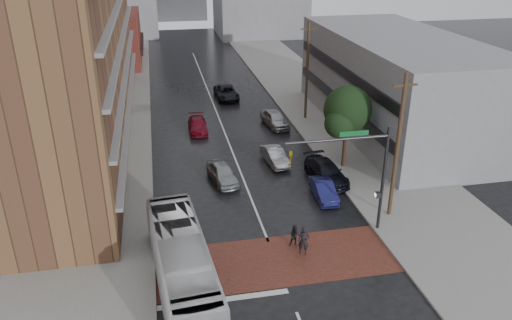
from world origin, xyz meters
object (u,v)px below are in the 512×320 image
object	(u,v)px
car_parked_mid	(326,172)
car_parked_near	(324,190)
pedestrian_a	(304,241)
car_travel_c	(198,125)
pedestrian_b	(295,236)
car_travel_a	(222,173)
car_travel_b	(275,156)
suv_travel	(226,93)
transit_bus	(182,265)
car_parked_far	(275,119)

from	to	relation	value
car_parked_mid	car_parked_near	bearing A→B (deg)	-118.91
pedestrian_a	car_travel_c	distance (m)	22.19
pedestrian_b	car_travel_a	xyz separation A→B (m)	(-3.14, 9.60, 0.01)
car_travel_c	car_parked_mid	size ratio (longest dim) A/B	0.85
pedestrian_a	car_travel_a	distance (m)	11.07
car_travel_b	suv_travel	bearing A→B (deg)	87.35
pedestrian_b	car_parked_mid	size ratio (longest dim) A/B	0.28
transit_bus	car_travel_b	size ratio (longest dim) A/B	2.88
transit_bus	car_parked_far	world-z (taller)	transit_bus
pedestrian_b	car_parked_near	distance (m)	6.65
car_parked_mid	car_travel_b	bearing A→B (deg)	122.76
suv_travel	car_parked_mid	bearing A→B (deg)	-81.24
car_parked_near	car_parked_far	world-z (taller)	car_parked_far
pedestrian_b	car_travel_b	world-z (taller)	pedestrian_b
car_travel_b	car_parked_near	world-z (taller)	car_travel_b
car_travel_b	car_travel_c	world-z (taller)	car_travel_b
car_travel_b	car_parked_far	bearing A→B (deg)	69.83
pedestrian_a	car_travel_b	world-z (taller)	pedestrian_a
pedestrian_b	suv_travel	size ratio (longest dim) A/B	0.28
transit_bus	pedestrian_a	size ratio (longest dim) A/B	6.16
car_parked_mid	car_travel_c	bearing A→B (deg)	118.01
car_parked_far	car_parked_near	bearing A→B (deg)	-98.29
suv_travel	car_parked_far	xyz separation A→B (m)	(3.41, -10.04, 0.06)
car_parked_near	pedestrian_a	bearing A→B (deg)	-115.30
suv_travel	car_parked_near	distance (m)	25.48
car_travel_c	car_parked_mid	world-z (taller)	car_parked_mid
car_travel_b	car_parked_near	distance (m)	6.86
car_travel_b	car_parked_near	size ratio (longest dim) A/B	1.03
car_travel_b	suv_travel	xyz separation A→B (m)	(-1.34, 18.71, 0.06)
pedestrian_a	car_parked_far	bearing A→B (deg)	104.99
pedestrian_a	car_parked_far	size ratio (longest dim) A/B	0.41
pedestrian_b	car_travel_c	world-z (taller)	pedestrian_b
suv_travel	car_travel_a	bearing A→B (deg)	-101.80
suv_travel	car_parked_far	size ratio (longest dim) A/B	1.13
car_travel_a	car_travel_b	distance (m)	5.38
car_travel_a	pedestrian_b	bearing A→B (deg)	-81.58
pedestrian_b	car_travel_b	size ratio (longest dim) A/B	0.36
car_parked_far	car_travel_c	bearing A→B (deg)	170.82
car_parked_mid	car_parked_far	xyz separation A→B (m)	(-1.10, 12.50, 0.04)
transit_bus	car_travel_c	xyz separation A→B (m)	(3.00, 23.62, -0.97)
pedestrian_a	car_travel_c	xyz separation A→B (m)	(-4.28, 21.78, -0.30)
car_travel_a	car_parked_near	size ratio (longest dim) A/B	1.10
pedestrian_b	suv_travel	xyz separation A→B (m)	(0.30, 30.77, 0.01)
suv_travel	car_travel_b	bearing A→B (deg)	-88.47
car_parked_near	car_parked_far	distance (m)	15.22
car_travel_c	suv_travel	xyz separation A→B (m)	(4.30, 9.92, 0.09)
pedestrian_a	pedestrian_b	size ratio (longest dim) A/B	1.30
suv_travel	transit_bus	bearing A→B (deg)	-104.83
transit_bus	car_travel_b	bearing A→B (deg)	55.00
transit_bus	pedestrian_b	size ratio (longest dim) A/B	8.02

